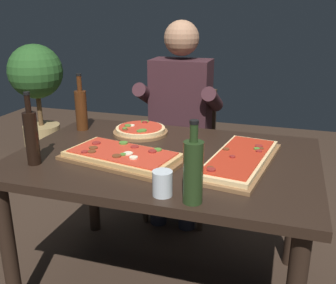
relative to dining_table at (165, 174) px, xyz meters
The scene contains 11 objects.
dining_table is the anchor object (origin of this frame).
pizza_rectangular_front 0.23m from the dining_table, 144.63° to the right, with size 0.59×0.39×0.05m.
pizza_rectangular_left 0.37m from the dining_table, ahead, with size 0.33×0.63×0.05m.
pizza_round_far 0.38m from the dining_table, 129.80° to the left, with size 0.30×0.30×0.05m.
wine_bottle_dark 0.67m from the dining_table, 156.27° to the left, with size 0.07×0.07×0.32m.
oil_bottle_amber 0.63m from the dining_table, 152.30° to the right, with size 0.06×0.06×0.32m.
vinegar_bottle_green 0.52m from the dining_table, 60.15° to the right, with size 0.07×0.07×0.30m.
tumbler_near_camera 0.44m from the dining_table, 73.23° to the right, with size 0.08×0.08×0.10m.
diner_chair 0.88m from the dining_table, 99.40° to the left, with size 0.44×0.44×0.87m.
seated_diner 0.76m from the dining_table, 100.90° to the left, with size 0.53×0.41×1.33m.
potted_plant_corner 2.23m from the dining_table, 140.18° to the left, with size 0.50×0.50×1.10m.
Camera 1 is at (0.53, -1.63, 1.39)m, focal length 41.65 mm.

